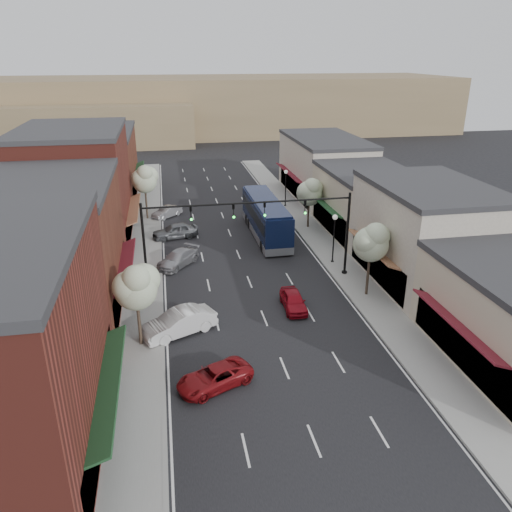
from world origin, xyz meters
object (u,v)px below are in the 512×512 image
coach_bus (266,217)px  parked_car_c (178,259)px  tree_right_far (310,191)px  parked_car_e (167,212)px  tree_right_near (372,241)px  red_hatchback (293,301)px  tree_left_near (136,285)px  parked_car_a (214,377)px  parked_car_d (175,231)px  signal_mast_left (175,232)px  parked_car_b (179,323)px  tree_left_far (145,179)px  lamp_post_near (334,231)px  lamp_post_far (286,182)px  signal_mast_right (319,223)px

coach_bus → parked_car_c: (-8.98, -6.12, -1.28)m
tree_right_far → parked_car_e: (-14.50, 6.45, -3.38)m
coach_bus → parked_car_c: size_ratio=2.69×
tree_right_near → red_hatchback: tree_right_near is taller
tree_left_near → parked_car_a: 7.33m
tree_right_far → coach_bus: (-4.86, -1.40, -2.05)m
tree_right_far → parked_car_d: tree_right_far is taller
signal_mast_left → parked_car_a: signal_mast_left is taller
tree_right_far → parked_car_b: 23.89m
tree_right_near → parked_car_d: bearing=131.8°
parked_car_a → tree_right_far: bearing=128.7°
red_hatchback → parked_car_d: bearing=117.2°
tree_left_near → parked_car_e: tree_left_near is taller
tree_left_far → lamp_post_near: 22.33m
parked_car_b → red_hatchback: bearing=78.9°
tree_right_near → parked_car_b: bearing=-168.3°
lamp_post_far → red_hatchback: 25.69m
tree_left_far → parked_car_a: tree_left_far is taller
parked_car_c → parked_car_d: parked_car_d is taller
coach_bus → parked_car_e: 12.51m
lamp_post_far → parked_car_e: lamp_post_far is taller
coach_bus → tree_left_far: bearing=147.4°
red_hatchback → parked_car_a: 10.32m
tree_left_near → signal_mast_right: bearing=30.1°
lamp_post_far → parked_car_e: size_ratio=1.19×
lamp_post_near → lamp_post_far: 17.50m
tree_left_far → lamp_post_near: (16.05, -15.44, -1.60)m
coach_bus → red_hatchback: (-1.15, -15.53, -1.30)m
red_hatchback → parked_car_e: bearing=111.6°
tree_left_far → coach_bus: size_ratio=0.50×
tree_left_far → parked_car_e: (2.10, 0.45, -3.99)m
signal_mast_left → parked_car_a: size_ratio=1.92×
lamp_post_near → tree_left_far: bearing=136.1°
tree_right_far → parked_car_b: (-14.22, -18.93, -3.18)m
parked_car_c → parked_car_e: parked_car_c is taller
tree_right_near → tree_left_far: 27.56m
lamp_post_far → signal_mast_right: bearing=-96.2°
lamp_post_near → parked_car_b: 16.78m
signal_mast_right → tree_right_far: (2.73, 11.95, -0.63)m
red_hatchback → parked_car_b: bearing=-164.6°
tree_left_far → parked_car_d: tree_left_far is taller
signal_mast_right → parked_car_d: bearing=134.3°
parked_car_e → tree_left_far: bearing=-121.9°
lamp_post_far → coach_bus: 10.45m
lamp_post_far → coach_bus: (-4.31, -9.46, -1.07)m
parked_car_b → parked_car_d: (0.38, 18.38, -0.06)m
tree_right_near → parked_car_e: bearing=122.9°
red_hatchback → parked_car_c: size_ratio=0.83×
lamp_post_far → parked_car_e: (-13.96, -1.60, -2.39)m
tree_left_near → red_hatchback: (10.59, 3.07, -3.58)m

